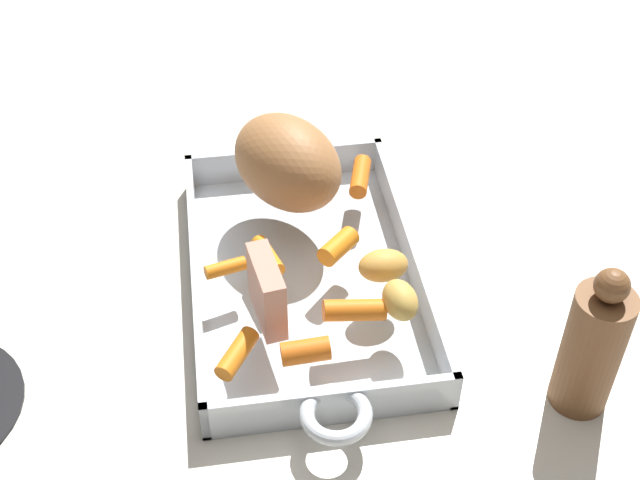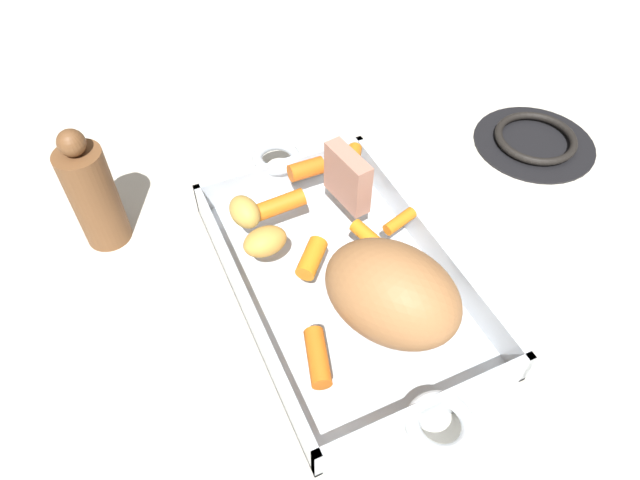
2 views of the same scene
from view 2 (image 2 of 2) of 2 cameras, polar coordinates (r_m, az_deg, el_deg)
ground_plane at (r=0.67m, az=2.20°, el=-4.54°), size 2.37×2.37×0.00m
roasting_dish at (r=0.66m, az=2.24°, el=-3.84°), size 0.47×0.24×0.05m
pork_roast at (r=0.55m, az=7.25°, el=-5.36°), size 0.17×0.16×0.10m
roast_slice_outer at (r=0.68m, az=2.79°, el=6.29°), size 0.07×0.03×0.07m
baby_carrot_long at (r=0.72m, az=-1.39°, el=7.16°), size 0.02×0.05×0.02m
baby_carrot_southwest at (r=0.67m, az=8.04°, el=1.89°), size 0.03×0.05×0.02m
baby_carrot_center_left at (r=0.68m, az=-4.03°, el=3.58°), size 0.02×0.06×0.03m
baby_carrot_northeast at (r=0.74m, az=3.33°, el=7.98°), size 0.06×0.04×0.02m
baby_carrot_northwest at (r=0.62m, az=-0.85°, el=-1.84°), size 0.05×0.05×0.02m
baby_carrot_short at (r=0.65m, az=5.11°, el=0.15°), size 0.06×0.03×0.02m
baby_carrot_southeast at (r=0.55m, az=-0.24°, el=-11.74°), size 0.06×0.04×0.02m
potato_near_roast at (r=0.63m, az=-5.56°, el=-0.14°), size 0.04×0.05×0.03m
potato_golden_large at (r=0.67m, az=-7.61°, el=2.83°), size 0.05×0.04×0.04m
stove_burner_rear at (r=0.90m, az=20.85°, el=9.39°), size 0.18×0.18×0.02m
pepper_mill at (r=0.72m, az=-21.91°, el=4.27°), size 0.05×0.05×0.17m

